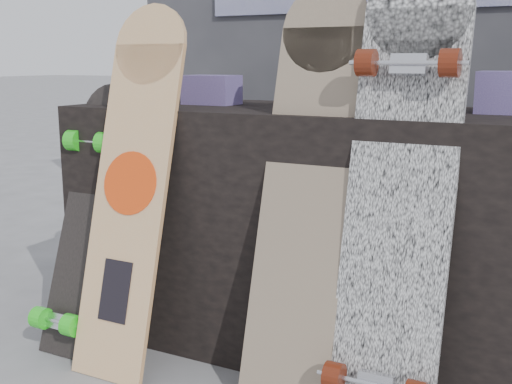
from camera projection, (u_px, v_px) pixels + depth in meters
The scene contains 9 objects.
vendor_table at pixel (311, 229), 2.13m from camera, with size 1.60×0.60×0.80m, color black.
booth at pixel (391, 24), 2.72m from camera, with size 2.40×0.22×2.20m.
merch_box_purple at pixel (212, 90), 2.22m from camera, with size 0.18×0.12×0.10m, color #4B3E80.
merch_box_small at pixel (503, 92), 1.84m from camera, with size 0.14×0.14×0.12m, color #4B3E80.
merch_box_flat at pixel (314, 96), 2.19m from camera, with size 0.22×0.10×0.06m, color #D1B78C.
longboard_geisha at pixel (132, 178), 1.97m from camera, with size 0.26×0.33×1.13m.
longboard_celtic at pixel (307, 183), 1.77m from camera, with size 0.26×0.34×1.17m.
longboard_cascadia at pixel (400, 187), 1.63m from camera, with size 0.28×0.35×1.22m.
skateboard_dark at pixel (86, 214), 2.13m from camera, with size 0.20×0.37×0.87m.
Camera 1 is at (0.79, -1.41, 0.95)m, focal length 45.00 mm.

